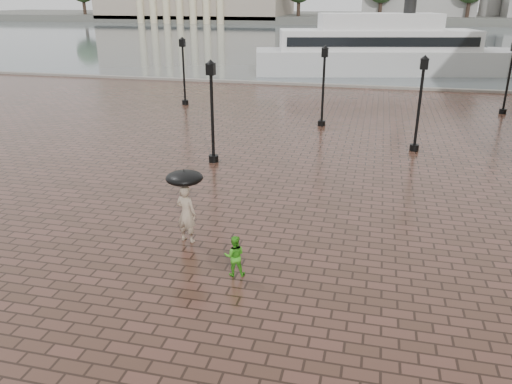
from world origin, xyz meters
TOP-DOWN VIEW (x-y plane):
  - ground at (0.00, 0.00)m, footprint 300.00×300.00m
  - harbour_water at (0.00, 92.00)m, footprint 240.00×240.00m
  - quay_edge at (0.00, 32.00)m, footprint 80.00×0.60m
  - far_shore at (0.00, 160.00)m, footprint 300.00×60.00m
  - street_lamps at (-1.60, 17.60)m, footprint 21.44×14.44m
  - adult_pedestrian at (-4.30, 2.23)m, footprint 0.75×0.59m
  - child_pedestrian at (-2.34, 0.62)m, footprint 0.66×0.57m
  - ferry_near at (0.65, 40.71)m, footprint 23.99×10.79m
  - umbrella at (-4.30, 2.23)m, footprint 1.10×1.10m

SIDE VIEW (x-z plane):
  - ground at x=0.00m, z-range 0.00..0.00m
  - harbour_water at x=0.00m, z-range 0.00..0.00m
  - quay_edge at x=0.00m, z-range -0.15..0.15m
  - child_pedestrian at x=-2.34m, z-range 0.00..1.15m
  - adult_pedestrian at x=-4.30m, z-range 0.00..1.82m
  - far_shore at x=0.00m, z-range 0.00..2.00m
  - umbrella at x=-4.30m, z-range 1.47..2.65m
  - ferry_near at x=0.65m, z-range -1.53..6.13m
  - street_lamps at x=-1.60m, z-range 0.13..4.53m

